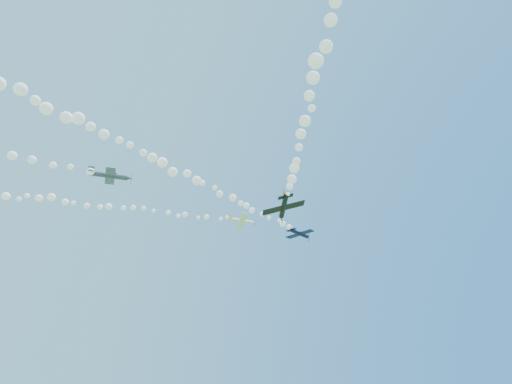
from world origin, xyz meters
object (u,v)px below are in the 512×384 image
plane_navy (300,234)px  plane_black (283,207)px  plane_white (242,221)px  plane_grey (110,176)px

plane_navy → plane_black: plane_navy is taller
plane_white → plane_black: size_ratio=1.04×
plane_navy → plane_black: bearing=-145.4°
plane_grey → plane_white: bearing=15.5°
plane_navy → plane_white: bearing=156.5°
plane_navy → plane_black: size_ratio=1.18×
plane_grey → plane_black: size_ratio=1.32×
plane_navy → plane_grey: size_ratio=0.89×
plane_white → plane_grey: bearing=-158.0°
plane_white → plane_grey: (-28.93, -1.71, 0.01)m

